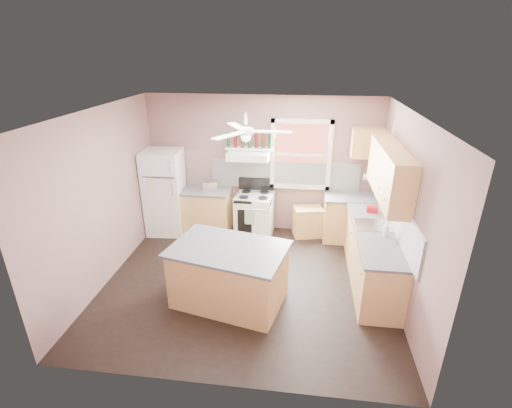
# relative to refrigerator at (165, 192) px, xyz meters

# --- Properties ---
(floor) EXTENTS (4.50, 4.50, 0.00)m
(floor) POSITION_rel_refrigerator_xyz_m (1.89, -1.60, -0.84)
(floor) COLOR black
(floor) RESTS_ON ground
(ceiling) EXTENTS (4.50, 4.50, 0.00)m
(ceiling) POSITION_rel_refrigerator_xyz_m (1.89, -1.60, 1.86)
(ceiling) COLOR white
(ceiling) RESTS_ON ground
(wall_back) EXTENTS (4.50, 0.05, 2.70)m
(wall_back) POSITION_rel_refrigerator_xyz_m (1.89, 0.42, 0.51)
(wall_back) COLOR #7C5B57
(wall_back) RESTS_ON ground
(wall_right) EXTENTS (0.05, 4.00, 2.70)m
(wall_right) POSITION_rel_refrigerator_xyz_m (4.17, -1.60, 0.51)
(wall_right) COLOR #7C5B57
(wall_right) RESTS_ON ground
(wall_left) EXTENTS (0.05, 4.00, 2.70)m
(wall_left) POSITION_rel_refrigerator_xyz_m (-0.38, -1.60, 0.51)
(wall_left) COLOR #7C5B57
(wall_left) RESTS_ON ground
(backsplash_back) EXTENTS (2.90, 0.03, 0.55)m
(backsplash_back) POSITION_rel_refrigerator_xyz_m (2.34, 0.38, 0.33)
(backsplash_back) COLOR white
(backsplash_back) RESTS_ON wall_back
(backsplash_right) EXTENTS (0.03, 2.60, 0.55)m
(backsplash_right) POSITION_rel_refrigerator_xyz_m (4.13, -1.30, 0.33)
(backsplash_right) COLOR white
(backsplash_right) RESTS_ON wall_right
(window_view) EXTENTS (1.00, 0.02, 1.20)m
(window_view) POSITION_rel_refrigerator_xyz_m (2.64, 0.38, 0.76)
(window_view) COLOR brown
(window_view) RESTS_ON wall_back
(window_frame) EXTENTS (1.16, 0.07, 1.36)m
(window_frame) POSITION_rel_refrigerator_xyz_m (2.64, 0.35, 0.76)
(window_frame) COLOR white
(window_frame) RESTS_ON wall_back
(refrigerator) EXTENTS (0.76, 0.74, 1.68)m
(refrigerator) POSITION_rel_refrigerator_xyz_m (0.00, 0.00, 0.00)
(refrigerator) COLOR white
(refrigerator) RESTS_ON floor
(base_cabinet_left) EXTENTS (0.90, 0.60, 0.86)m
(base_cabinet_left) POSITION_rel_refrigerator_xyz_m (0.83, 0.10, -0.41)
(base_cabinet_left) COLOR tan
(base_cabinet_left) RESTS_ON floor
(counter_left) EXTENTS (0.92, 0.62, 0.04)m
(counter_left) POSITION_rel_refrigerator_xyz_m (0.83, 0.10, 0.04)
(counter_left) COLOR #515154
(counter_left) RESTS_ON base_cabinet_left
(toaster) EXTENTS (0.31, 0.22, 0.18)m
(toaster) POSITION_rel_refrigerator_xyz_m (0.90, 0.09, 0.15)
(toaster) COLOR silver
(toaster) RESTS_ON counter_left
(stove) EXTENTS (0.74, 0.68, 0.86)m
(stove) POSITION_rel_refrigerator_xyz_m (1.79, 0.04, -0.41)
(stove) COLOR white
(stove) RESTS_ON floor
(range_hood) EXTENTS (0.78, 0.50, 0.14)m
(range_hood) POSITION_rel_refrigerator_xyz_m (1.66, 0.15, 0.78)
(range_hood) COLOR white
(range_hood) RESTS_ON wall_back
(bottle_shelf) EXTENTS (0.90, 0.26, 0.03)m
(bottle_shelf) POSITION_rel_refrigerator_xyz_m (1.66, 0.27, 0.88)
(bottle_shelf) COLOR white
(bottle_shelf) RESTS_ON range_hood
(cart) EXTENTS (0.61, 0.48, 0.55)m
(cart) POSITION_rel_refrigerator_xyz_m (2.84, 0.15, -0.57)
(cart) COLOR tan
(cart) RESTS_ON floor
(base_cabinet_corner) EXTENTS (1.00, 0.60, 0.86)m
(base_cabinet_corner) POSITION_rel_refrigerator_xyz_m (3.64, 0.10, -0.41)
(base_cabinet_corner) COLOR tan
(base_cabinet_corner) RESTS_ON floor
(base_cabinet_right) EXTENTS (0.60, 2.20, 0.86)m
(base_cabinet_right) POSITION_rel_refrigerator_xyz_m (3.84, -1.30, -0.41)
(base_cabinet_right) COLOR tan
(base_cabinet_right) RESTS_ON floor
(counter_corner) EXTENTS (1.02, 0.62, 0.04)m
(counter_corner) POSITION_rel_refrigerator_xyz_m (3.64, 0.10, 0.04)
(counter_corner) COLOR #515154
(counter_corner) RESTS_ON base_cabinet_corner
(counter_right) EXTENTS (0.62, 2.22, 0.04)m
(counter_right) POSITION_rel_refrigerator_xyz_m (3.83, -1.30, 0.04)
(counter_right) COLOR #515154
(counter_right) RESTS_ON base_cabinet_right
(sink) EXTENTS (0.55, 0.45, 0.03)m
(sink) POSITION_rel_refrigerator_xyz_m (3.83, -1.10, 0.05)
(sink) COLOR silver
(sink) RESTS_ON counter_right
(faucet) EXTENTS (0.03, 0.03, 0.14)m
(faucet) POSITION_rel_refrigerator_xyz_m (3.99, -1.10, 0.13)
(faucet) COLOR silver
(faucet) RESTS_ON sink
(upper_cabinet_right) EXTENTS (0.33, 1.80, 0.76)m
(upper_cabinet_right) POSITION_rel_refrigerator_xyz_m (3.97, -1.10, 0.94)
(upper_cabinet_right) COLOR tan
(upper_cabinet_right) RESTS_ON wall_right
(upper_cabinet_corner) EXTENTS (0.60, 0.33, 0.52)m
(upper_cabinet_corner) POSITION_rel_refrigerator_xyz_m (3.84, 0.23, 1.06)
(upper_cabinet_corner) COLOR tan
(upper_cabinet_corner) RESTS_ON wall_back
(paper_towel) EXTENTS (0.26, 0.12, 0.12)m
(paper_towel) POSITION_rel_refrigerator_xyz_m (3.96, 0.26, 0.41)
(paper_towel) COLOR white
(paper_towel) RESTS_ON wall_back
(island) EXTENTS (1.69, 1.27, 0.86)m
(island) POSITION_rel_refrigerator_xyz_m (1.70, -2.09, -0.41)
(island) COLOR tan
(island) RESTS_ON floor
(island_top) EXTENTS (1.80, 1.38, 0.04)m
(island_top) POSITION_rel_refrigerator_xyz_m (1.70, -2.09, 0.04)
(island_top) COLOR #515154
(island_top) RESTS_ON island
(ceiling_fan_hub) EXTENTS (0.20, 0.20, 0.08)m
(ceiling_fan_hub) POSITION_rel_refrigerator_xyz_m (1.89, -1.60, 1.61)
(ceiling_fan_hub) COLOR white
(ceiling_fan_hub) RESTS_ON ceiling
(soap_bottle) EXTENTS (0.12, 0.12, 0.24)m
(soap_bottle) POSITION_rel_refrigerator_xyz_m (3.97, -1.45, 0.18)
(soap_bottle) COLOR silver
(soap_bottle) RESTS_ON counter_right
(red_caddy) EXTENTS (0.20, 0.15, 0.10)m
(red_caddy) POSITION_rel_refrigerator_xyz_m (3.90, -0.57, 0.11)
(red_caddy) COLOR #A40E16
(red_caddy) RESTS_ON counter_right
(wine_bottles) EXTENTS (0.86, 0.06, 0.31)m
(wine_bottles) POSITION_rel_refrigerator_xyz_m (1.66, 0.27, 1.04)
(wine_bottles) COLOR #143819
(wine_bottles) RESTS_ON bottle_shelf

